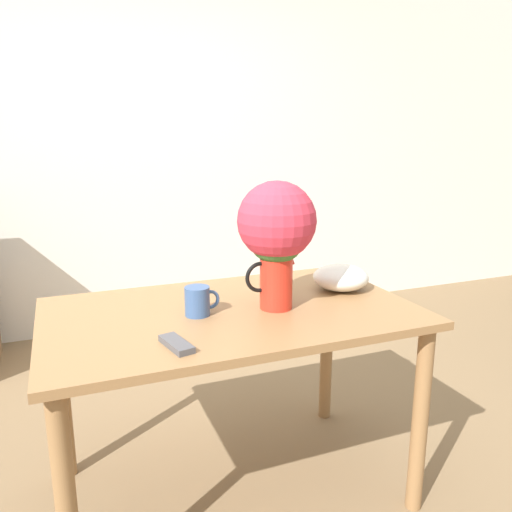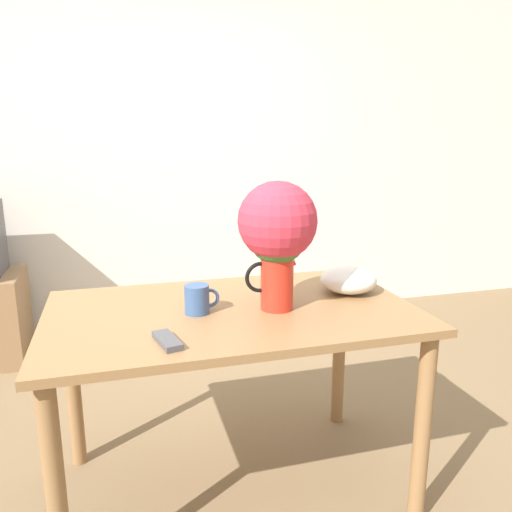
{
  "view_description": "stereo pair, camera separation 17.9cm",
  "coord_description": "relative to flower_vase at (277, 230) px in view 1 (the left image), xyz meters",
  "views": [
    {
      "loc": [
        -0.46,
        -1.72,
        1.4
      ],
      "look_at": [
        0.19,
        -0.1,
        0.98
      ],
      "focal_mm": 35.0,
      "sensor_mm": 36.0,
      "label": 1
    },
    {
      "loc": [
        -0.29,
        -1.77,
        1.4
      ],
      "look_at": [
        0.19,
        -0.1,
        0.98
      ],
      "focal_mm": 35.0,
      "sensor_mm": 36.0,
      "label": 2
    }
  ],
  "objects": [
    {
      "name": "table",
      "position": [
        -0.16,
        0.05,
        -0.41
      ],
      "size": [
        1.35,
        0.82,
        0.77
      ],
      "color": "olive",
      "rests_on": "ground_plane"
    },
    {
      "name": "ground_plane",
      "position": [
        -0.27,
        0.1,
        -1.07
      ],
      "size": [
        12.0,
        12.0,
        0.0
      ],
      "primitive_type": "plane",
      "color": "#7F6647"
    },
    {
      "name": "flower_vase",
      "position": [
        0.0,
        0.0,
        0.0
      ],
      "size": [
        0.29,
        0.29,
        0.47
      ],
      "color": "red",
      "rests_on": "table"
    },
    {
      "name": "white_bowl",
      "position": [
        0.35,
        0.11,
        -0.24
      ],
      "size": [
        0.23,
        0.23,
        0.1
      ],
      "color": "silver",
      "rests_on": "table"
    },
    {
      "name": "remote_control",
      "position": [
        -0.43,
        -0.22,
        -0.29
      ],
      "size": [
        0.09,
        0.16,
        0.02
      ],
      "color": "#4C4C51",
      "rests_on": "table"
    },
    {
      "name": "coffee_mug",
      "position": [
        -0.29,
        0.03,
        -0.24
      ],
      "size": [
        0.13,
        0.09,
        0.11
      ],
      "color": "#385689",
      "rests_on": "table"
    },
    {
      "name": "wall_back",
      "position": [
        -0.27,
        2.06,
        0.23
      ],
      "size": [
        8.0,
        0.05,
        2.6
      ],
      "color": "silver",
      "rests_on": "ground_plane"
    }
  ]
}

